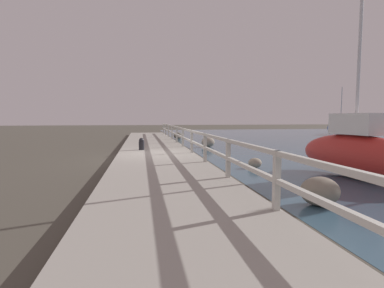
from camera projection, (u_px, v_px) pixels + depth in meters
name	position (u px, v px, depth m)	size (l,w,h in m)	color
ground_plane	(156.00, 159.00, 12.54)	(120.00, 120.00, 0.00)	#4C473D
dock_walkway	(156.00, 156.00, 12.53)	(3.20, 36.00, 0.23)	#9E998E
railing	(192.00, 137.00, 12.72)	(0.10, 32.50, 0.96)	beige
boulder_far_strip	(255.00, 163.00, 10.22)	(0.46, 0.42, 0.35)	gray
boulder_water_edge	(179.00, 137.00, 24.31)	(0.43, 0.39, 0.32)	gray
boulder_near_dock	(178.00, 136.00, 24.48)	(0.72, 0.65, 0.54)	#666056
boulder_upstream	(320.00, 191.00, 5.82)	(0.76, 0.68, 0.57)	slate
boulder_downstream	(208.00, 142.00, 17.53)	(0.78, 0.70, 0.58)	gray
mooring_bollard	(142.00, 144.00, 13.86)	(0.25, 0.25, 0.56)	black
sailboat_red	(355.00, 152.00, 8.48)	(1.59, 4.04, 7.65)	red
sailboat_blue	(340.00, 128.00, 30.45)	(1.60, 5.23, 4.81)	#2D4C9E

